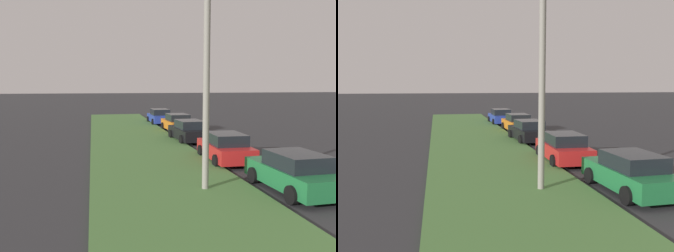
# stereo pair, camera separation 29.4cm
# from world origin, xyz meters

# --- Properties ---
(grass_median) EXTENTS (60.00, 6.00, 0.12)m
(grass_median) POSITION_xyz_m (10.00, 6.43, 0.06)
(grass_median) COLOR #477238
(grass_median) RESTS_ON ground
(parked_car_green) EXTENTS (4.37, 2.15, 1.47)m
(parked_car_green) POSITION_xyz_m (5.57, 2.10, 0.72)
(parked_car_green) COLOR #1E6B38
(parked_car_green) RESTS_ON ground
(parked_car_red) EXTENTS (4.34, 2.11, 1.47)m
(parked_car_red) POSITION_xyz_m (11.02, 2.71, 0.72)
(parked_car_red) COLOR red
(parked_car_red) RESTS_ON ground
(parked_car_black) EXTENTS (4.38, 2.18, 1.47)m
(parked_car_black) POSITION_xyz_m (17.79, 2.81, 0.72)
(parked_car_black) COLOR black
(parked_car_black) RESTS_ON ground
(parked_car_orange) EXTENTS (4.35, 2.11, 1.47)m
(parked_car_orange) POSITION_xyz_m (23.02, 2.42, 0.72)
(parked_car_orange) COLOR orange
(parked_car_orange) RESTS_ON ground
(parked_car_blue) EXTENTS (4.33, 2.08, 1.47)m
(parked_car_blue) POSITION_xyz_m (29.14, 2.78, 0.72)
(parked_car_blue) COLOR #23389E
(parked_car_blue) RESTS_ON ground
(streetlight) EXTENTS (0.38, 2.87, 7.50)m
(streetlight) POSITION_xyz_m (6.20, 4.92, 4.39)
(streetlight) COLOR gray
(streetlight) RESTS_ON ground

